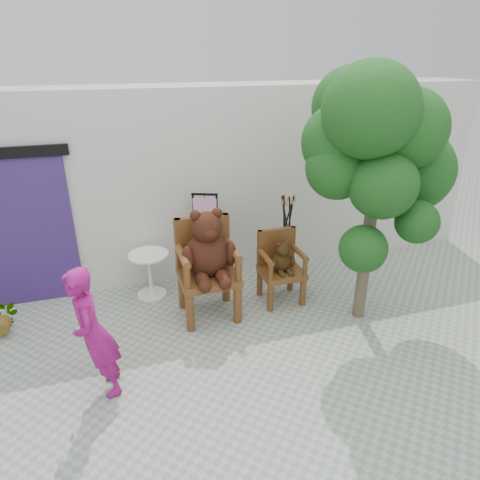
{
  "coord_description": "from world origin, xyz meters",
  "views": [
    {
      "loc": [
        -1.79,
        -3.65,
        3.46
      ],
      "look_at": [
        -0.12,
        1.77,
        0.95
      ],
      "focal_mm": 32.0,
      "sensor_mm": 36.0,
      "label": 1
    }
  ],
  "objects_px": {
    "chair_big": "(207,256)",
    "chair_small": "(280,262)",
    "person": "(94,334)",
    "display_stand": "(206,250)",
    "tree": "(376,146)",
    "stool_bucket": "(286,244)",
    "cafe_table": "(150,270)"
  },
  "relations": [
    {
      "from": "chair_big",
      "to": "chair_small",
      "type": "distance_m",
      "value": 1.16
    },
    {
      "from": "person",
      "to": "display_stand",
      "type": "relative_size",
      "value": 1.01
    },
    {
      "from": "person",
      "to": "tree",
      "type": "distance_m",
      "value": 3.82
    },
    {
      "from": "person",
      "to": "display_stand",
      "type": "xyz_separation_m",
      "value": [
        1.67,
        2.04,
        -0.18
      ]
    },
    {
      "from": "person",
      "to": "stool_bucket",
      "type": "distance_m",
      "value": 3.38
    },
    {
      "from": "stool_bucket",
      "to": "display_stand",
      "type": "bearing_deg",
      "value": 166.29
    },
    {
      "from": "chair_big",
      "to": "tree",
      "type": "relative_size",
      "value": 0.47
    },
    {
      "from": "chair_small",
      "to": "person",
      "type": "height_order",
      "value": "person"
    },
    {
      "from": "chair_small",
      "to": "display_stand",
      "type": "relative_size",
      "value": 0.71
    },
    {
      "from": "chair_big",
      "to": "display_stand",
      "type": "height_order",
      "value": "chair_big"
    },
    {
      "from": "chair_small",
      "to": "tree",
      "type": "height_order",
      "value": "tree"
    },
    {
      "from": "person",
      "to": "chair_small",
      "type": "bearing_deg",
      "value": 111.32
    },
    {
      "from": "chair_big",
      "to": "cafe_table",
      "type": "xyz_separation_m",
      "value": [
        -0.73,
        0.75,
        -0.48
      ]
    },
    {
      "from": "display_stand",
      "to": "stool_bucket",
      "type": "height_order",
      "value": "display_stand"
    },
    {
      "from": "tree",
      "to": "chair_small",
      "type": "bearing_deg",
      "value": 133.66
    },
    {
      "from": "cafe_table",
      "to": "display_stand",
      "type": "distance_m",
      "value": 0.93
    },
    {
      "from": "display_stand",
      "to": "person",
      "type": "bearing_deg",
      "value": -107.74
    },
    {
      "from": "chair_small",
      "to": "cafe_table",
      "type": "bearing_deg",
      "value": 160.36
    },
    {
      "from": "stool_bucket",
      "to": "tree",
      "type": "relative_size",
      "value": 0.43
    },
    {
      "from": "display_stand",
      "to": "chair_big",
      "type": "bearing_deg",
      "value": -80.03
    },
    {
      "from": "cafe_table",
      "to": "person",
      "type": "bearing_deg",
      "value": -111.75
    },
    {
      "from": "chair_small",
      "to": "display_stand",
      "type": "height_order",
      "value": "display_stand"
    },
    {
      "from": "cafe_table",
      "to": "tree",
      "type": "height_order",
      "value": "tree"
    },
    {
      "from": "person",
      "to": "cafe_table",
      "type": "distance_m",
      "value": 2.07
    },
    {
      "from": "chair_big",
      "to": "chair_small",
      "type": "relative_size",
      "value": 1.49
    },
    {
      "from": "chair_small",
      "to": "tree",
      "type": "distance_m",
      "value": 2.16
    },
    {
      "from": "chair_small",
      "to": "tree",
      "type": "xyz_separation_m",
      "value": [
        0.8,
        -0.84,
        1.83
      ]
    },
    {
      "from": "chair_small",
      "to": "display_stand",
      "type": "xyz_separation_m",
      "value": [
        -0.94,
        0.79,
        -0.03
      ]
    },
    {
      "from": "cafe_table",
      "to": "display_stand",
      "type": "bearing_deg",
      "value": 8.42
    },
    {
      "from": "chair_big",
      "to": "person",
      "type": "distance_m",
      "value": 1.89
    },
    {
      "from": "chair_big",
      "to": "person",
      "type": "height_order",
      "value": "chair_big"
    },
    {
      "from": "chair_small",
      "to": "tree",
      "type": "relative_size",
      "value": 0.31
    }
  ]
}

